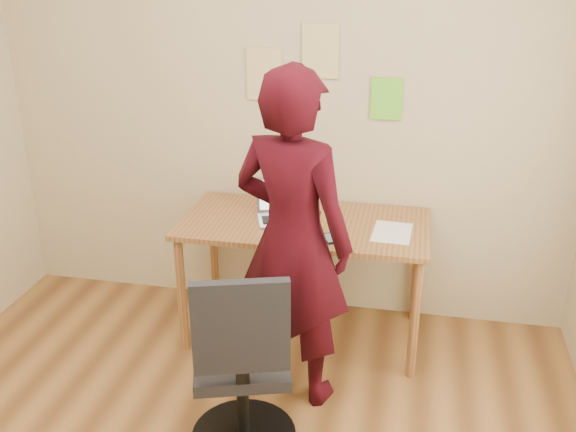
% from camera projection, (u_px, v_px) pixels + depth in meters
% --- Properties ---
extents(room, '(3.58, 3.58, 2.78)m').
position_uv_depth(room, '(178.00, 209.00, 2.19)').
color(room, brown).
rests_on(room, ground).
extents(desk, '(1.40, 0.70, 0.74)m').
position_uv_depth(desk, '(304.00, 235.00, 3.67)').
color(desk, '#9B6635').
rests_on(desk, ground).
extents(laptop, '(0.37, 0.35, 0.21)m').
position_uv_depth(laptop, '(283.00, 210.00, 3.67)').
color(laptop, silver).
rests_on(laptop, desk).
extents(paper_sheet, '(0.22, 0.30, 0.00)m').
position_uv_depth(paper_sheet, '(392.00, 232.00, 3.49)').
color(paper_sheet, white).
rests_on(paper_sheet, desk).
extents(phone, '(0.12, 0.15, 0.01)m').
position_uv_depth(phone, '(330.00, 238.00, 3.41)').
color(phone, black).
rests_on(phone, desk).
extents(wall_note_left, '(0.21, 0.00, 0.30)m').
position_uv_depth(wall_note_left, '(265.00, 74.00, 3.72)').
color(wall_note_left, '#E0C786').
rests_on(wall_note_left, room).
extents(wall_note_mid, '(0.21, 0.00, 0.30)m').
position_uv_depth(wall_note_mid, '(320.00, 51.00, 3.61)').
color(wall_note_mid, '#E0C786').
rests_on(wall_note_mid, room).
extents(wall_note_right, '(0.18, 0.00, 0.24)m').
position_uv_depth(wall_note_right, '(387.00, 99.00, 3.63)').
color(wall_note_right, '#70DB31').
rests_on(wall_note_right, room).
extents(office_chair, '(0.53, 0.54, 0.96)m').
position_uv_depth(office_chair, '(242.00, 375.00, 2.86)').
color(office_chair, black).
rests_on(office_chair, ground).
extents(person, '(0.73, 0.59, 1.72)m').
position_uv_depth(person, '(293.00, 241.00, 3.11)').
color(person, black).
rests_on(person, ground).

